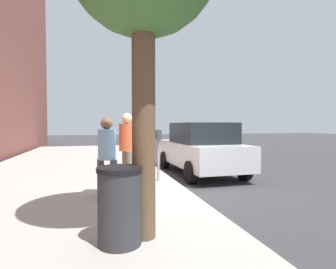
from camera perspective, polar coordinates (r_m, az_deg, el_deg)
name	(u,v)px	position (r m, az deg, el deg)	size (l,w,h in m)	color
ground_plane	(180,190)	(7.32, 2.53, -11.40)	(80.00, 80.00, 0.00)	#38383A
sidewalk_slab	(58,194)	(7.06, -21.97, -11.43)	(28.00, 6.00, 0.15)	#A8A59E
parking_meter	(158,144)	(7.52, -2.04, -2.04)	(0.36, 0.12, 1.41)	gray
pedestrian_at_meter	(127,142)	(7.15, -8.55, -1.56)	(0.55, 0.40, 1.85)	#726656
pedestrian_bystander	(107,151)	(5.97, -12.61, -3.34)	(0.41, 0.41, 1.71)	#47474C
parked_sedan_near	(201,148)	(9.50, 6.82, -2.83)	(4.44, 2.05, 1.77)	silver
trash_bin	(120,205)	(3.71, -10.04, -14.37)	(0.59, 0.59, 1.01)	#2D2D33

